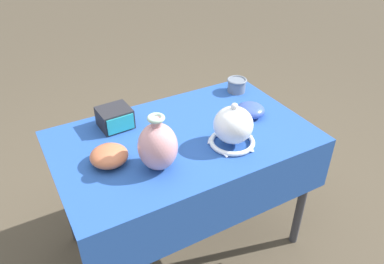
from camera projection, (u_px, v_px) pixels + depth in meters
The scene contains 8 objects.
ground_plane at pixel (185, 239), 2.14m from camera, with size 14.00×14.00×0.00m, color #4C4233.
display_table at pixel (185, 150), 1.77m from camera, with size 1.19×0.74×0.72m.
vase_tall_bulbous at pixel (158, 146), 1.49m from camera, with size 0.16×0.16×0.25m.
vase_dome_bell at pixel (233, 127), 1.63m from camera, with size 0.21×0.22×0.21m.
mosaic_tile_box at pixel (115, 118), 1.78m from camera, with size 0.16×0.15×0.10m.
bowl_shallow_terracotta at pixel (109, 156), 1.55m from camera, with size 0.16×0.16×0.07m, color #BC6642.
bowl_shallow_cobalt at pixel (250, 110), 1.87m from camera, with size 0.14×0.14×0.06m, color #3851A8.
cup_wide_slate at pixel (237, 85), 2.08m from camera, with size 0.11×0.11×0.08m.
Camera 1 is at (-0.66, -1.27, 1.70)m, focal length 35.00 mm.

